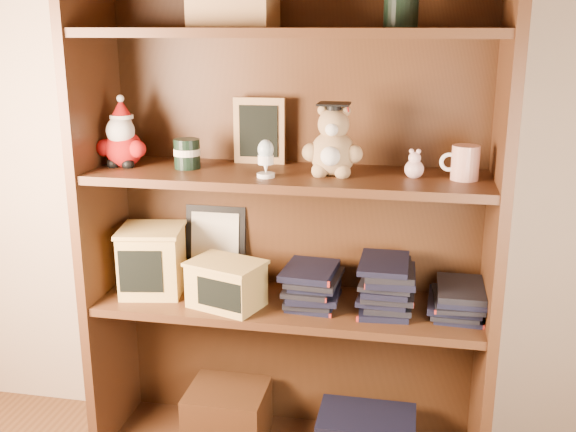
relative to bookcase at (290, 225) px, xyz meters
name	(u,v)px	position (x,y,z in m)	size (l,w,h in m)	color
bookcase	(290,225)	(0.00, 0.00, 0.00)	(1.20, 0.35, 1.60)	#482814
shelf_lower	(288,305)	(0.00, -0.05, -0.24)	(1.14, 0.33, 0.02)	#482814
shelf_upper	(288,177)	(0.00, -0.05, 0.16)	(1.14, 0.33, 0.02)	#482814
santa_plush	(122,140)	(-0.50, -0.06, 0.25)	(0.15, 0.11, 0.22)	#A50F0F
teachers_tin	(187,153)	(-0.30, -0.05, 0.22)	(0.08, 0.08, 0.09)	black
chalkboard_plaque	(259,132)	(-0.11, 0.06, 0.27)	(0.16, 0.08, 0.20)	#9E7547
egg_cup	(266,157)	(-0.05, -0.13, 0.23)	(0.05, 0.05, 0.11)	white
grad_teddy_bear	(333,147)	(0.13, -0.06, 0.25)	(0.17, 0.15, 0.21)	#A38256
pink_figurine	(414,167)	(0.36, -0.05, 0.20)	(0.05, 0.05, 0.08)	beige
teacher_mug	(464,163)	(0.49, -0.05, 0.22)	(0.11, 0.08, 0.09)	silver
certificate_frame	(216,244)	(-0.26, 0.09, -0.11)	(0.20, 0.05, 0.25)	black
treats_box	(152,260)	(-0.43, -0.05, -0.12)	(0.22, 0.22, 0.21)	tan
pencils_box	(226,284)	(-0.17, -0.12, -0.16)	(0.25, 0.21, 0.14)	tan
book_stack_left	(311,286)	(0.07, -0.05, -0.17)	(0.14, 0.20, 0.11)	black
book_stack_mid	(387,287)	(0.30, -0.05, -0.16)	(0.14, 0.20, 0.14)	black
book_stack_right	(459,299)	(0.50, -0.05, -0.18)	(0.14, 0.20, 0.10)	black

